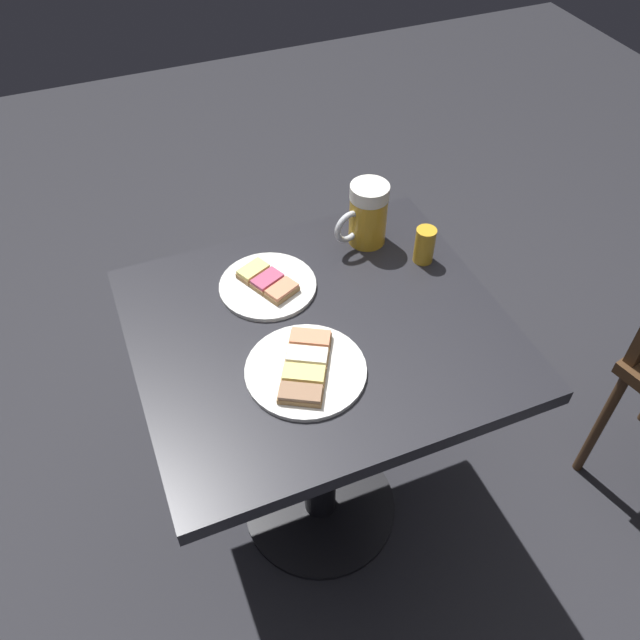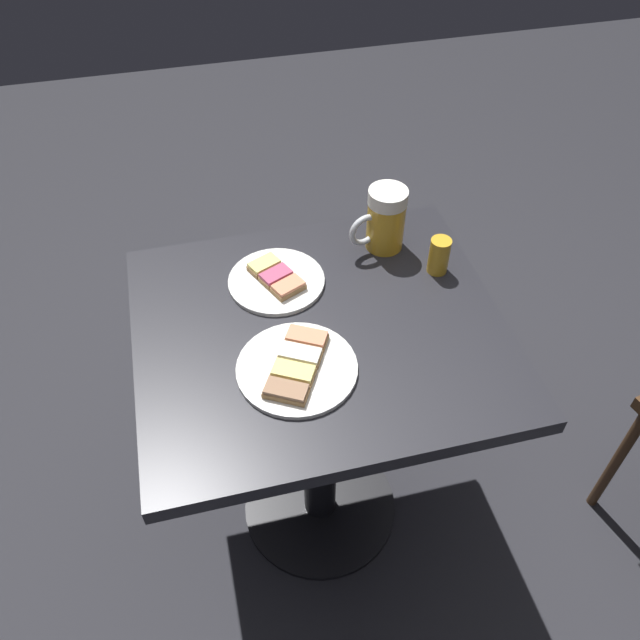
{
  "view_description": "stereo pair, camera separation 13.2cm",
  "coord_description": "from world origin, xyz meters",
  "views": [
    {
      "loc": [
        0.85,
        -0.34,
        1.76
      ],
      "look_at": [
        0.0,
        0.0,
        0.8
      ],
      "focal_mm": 36.16,
      "sensor_mm": 36.0,
      "label": 1
    },
    {
      "loc": [
        0.89,
        -0.22,
        1.76
      ],
      "look_at": [
        0.0,
        0.0,
        0.8
      ],
      "focal_mm": 36.16,
      "sensor_mm": 36.0,
      "label": 2
    }
  ],
  "objects": [
    {
      "name": "beer_mug",
      "position": [
        -0.22,
        0.21,
        0.86
      ],
      "size": [
        0.09,
        0.14,
        0.15
      ],
      "color": "gold",
      "rests_on": "cafe_table"
    },
    {
      "name": "beer_glass_small",
      "position": [
        -0.11,
        0.3,
        0.82
      ],
      "size": [
        0.05,
        0.05,
        0.09
      ],
      "primitive_type": "cylinder",
      "color": "gold",
      "rests_on": "cafe_table"
    },
    {
      "name": "cafe_table",
      "position": [
        0.0,
        0.0,
        0.6
      ],
      "size": [
        0.68,
        0.77,
        0.78
      ],
      "color": "black",
      "rests_on": "ground_plane"
    },
    {
      "name": "plate_far",
      "position": [
        -0.15,
        -0.06,
        0.79
      ],
      "size": [
        0.21,
        0.21,
        0.03
      ],
      "color": "white",
      "rests_on": "cafe_table"
    },
    {
      "name": "plate_near",
      "position": [
        0.1,
        -0.07,
        0.79
      ],
      "size": [
        0.24,
        0.24,
        0.03
      ],
      "color": "white",
      "rests_on": "cafe_table"
    },
    {
      "name": "ground_plane",
      "position": [
        0.0,
        0.0,
        0.0
      ],
      "size": [
        6.0,
        6.0,
        0.0
      ],
      "primitive_type": "plane",
      "color": "#28282D"
    }
  ]
}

